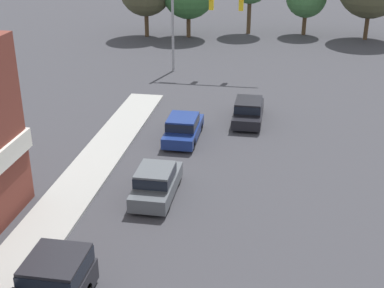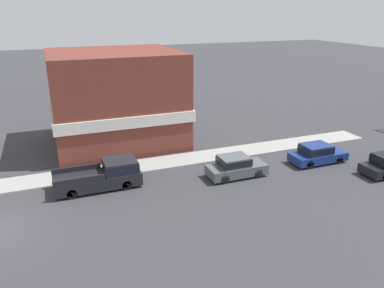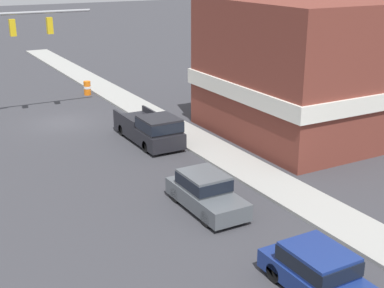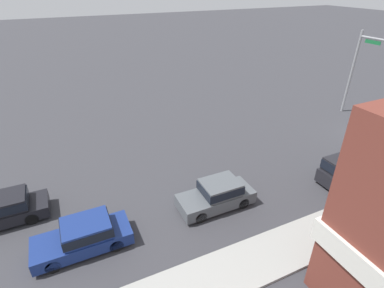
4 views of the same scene
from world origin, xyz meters
The scene contains 4 objects.
far_signal_assembly centered at (-2.51, 36.90, 5.20)m, with size 8.46×0.49×7.11m.
car_lead centered at (-1.62, 15.46, 0.81)m, with size 1.76×4.22×1.56m.
car_oncoming centered at (1.98, 26.15, 0.79)m, with size 1.78×4.66×1.51m.
car_second_ahead centered at (-1.61, 22.51, 0.78)m, with size 1.81×4.41×1.50m.
Camera 1 is at (3.81, -6.35, 12.63)m, focal length 50.00 mm.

